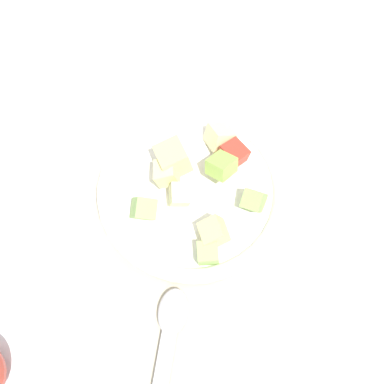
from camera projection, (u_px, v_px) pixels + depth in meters
The scene contains 4 objects.
ground_plane at pixel (181, 218), 0.60m from camera, with size 2.40×2.40×0.00m, color silver.
placemat at pixel (181, 217), 0.60m from camera, with size 0.43×0.31×0.01m, color #BCB299.
salad_bowl at pixel (192, 194), 0.57m from camera, with size 0.24×0.24×0.10m.
serving_spoon at pixel (167, 349), 0.52m from camera, with size 0.21×0.06×0.01m.
Camera 1 is at (-0.20, -0.02, 0.56)m, focal length 41.55 mm.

